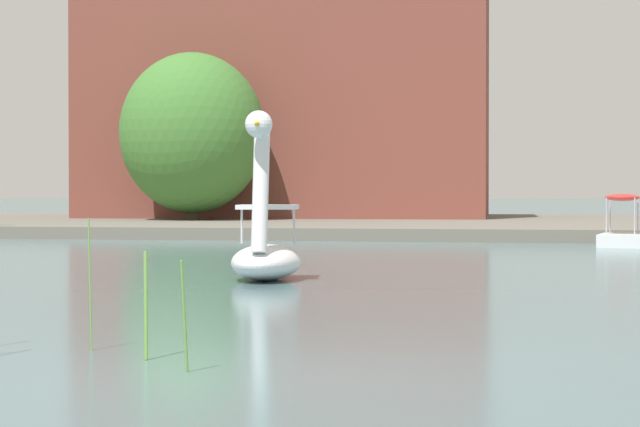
% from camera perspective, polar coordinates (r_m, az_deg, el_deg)
% --- Properties ---
extents(ground_plane, '(614.60, 614.60, 0.00)m').
position_cam_1_polar(ground_plane, '(10.21, -3.19, -7.56)').
color(ground_plane, slate).
extents(shore_bank_far, '(138.17, 27.15, 0.40)m').
position_cam_1_polar(shore_bank_far, '(51.47, 8.38, -0.51)').
color(shore_bank_far, '#6B665B').
rests_on(shore_bank_far, ground_plane).
extents(swan_boat, '(1.45, 2.62, 2.87)m').
position_cam_1_polar(swan_boat, '(21.39, -2.51, -1.59)').
color(swan_boat, white).
rests_on(swan_boat, ground_plane).
extents(pedal_boat_red, '(1.47, 2.24, 1.48)m').
position_cam_1_polar(pedal_boat_red, '(35.69, 13.70, -0.79)').
color(pedal_boat_red, white).
rests_on(pedal_boat_red, ground_plane).
extents(tree_willow_near_path, '(7.79, 7.77, 6.84)m').
position_cam_1_polar(tree_willow_near_path, '(51.03, -5.88, 3.70)').
color(tree_willow_near_path, '#423323').
rests_on(tree_willow_near_path, shore_bank_far).
extents(parked_van, '(4.99, 2.49, 1.73)m').
position_cam_1_polar(parked_van, '(55.64, -4.57, 0.78)').
color(parked_van, navy).
rests_on(parked_van, shore_bank_far).
extents(apartment_block, '(18.53, 13.44, 10.88)m').
position_cam_1_polar(apartment_block, '(58.86, -1.10, 5.18)').
color(apartment_block, brown).
rests_on(apartment_block, shore_bank_far).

